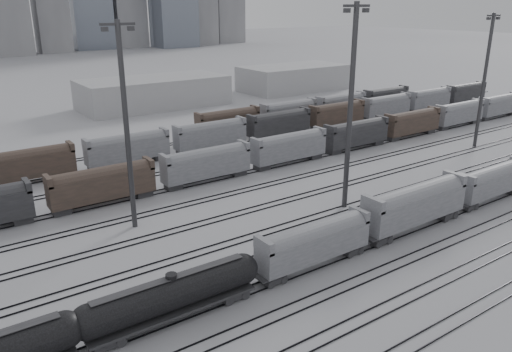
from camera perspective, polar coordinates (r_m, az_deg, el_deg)
ground at (r=64.34m, az=16.09°, el=-6.97°), size 900.00×900.00×0.00m
tracks at (r=75.34m, az=5.85°, el=-2.31°), size 220.00×71.50×0.16m
tank_car_b at (r=46.86m, az=-9.53°, el=-13.23°), size 18.24×3.04×4.51m
hopper_car_a at (r=54.80m, az=6.67°, el=-7.40°), size 14.16×2.81×5.06m
hopper_car_b at (r=66.12m, az=17.72°, el=-2.96°), size 16.50×3.28×5.90m
hopper_car_c at (r=80.31m, az=25.41°, el=-0.42°), size 14.31×2.84×5.12m
light_mast_b at (r=62.80m, az=-14.62°, el=5.80°), size 4.12×0.66×25.77m
light_mast_c at (r=68.37m, az=10.76°, el=8.04°), size 4.44×0.71×27.76m
light_mast_d at (r=108.37m, az=24.65°, el=10.13°), size 4.14×0.66×25.87m
bg_string_near at (r=89.89m, az=3.79°, el=3.15°), size 151.00×3.00×5.60m
bg_string_mid at (r=108.04m, az=2.65°, el=5.90°), size 151.00×3.00×5.60m
bg_string_far at (r=125.00m, az=6.83°, el=7.61°), size 66.00×3.00×5.60m
warehouse_mid at (r=143.84m, az=-11.59°, el=9.35°), size 40.00×18.00×8.00m
warehouse_right at (r=169.75m, az=4.30°, el=11.13°), size 35.00×18.00×8.00m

